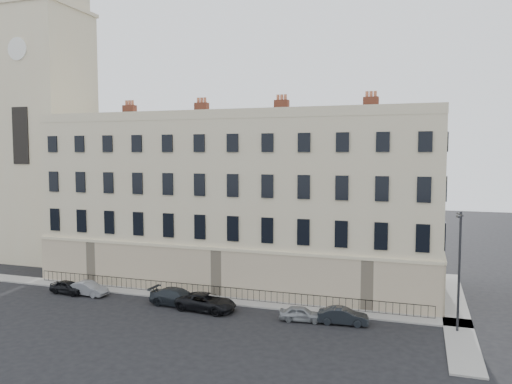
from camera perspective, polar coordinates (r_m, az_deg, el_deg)
ground at (r=36.14m, az=0.78°, el=-15.20°), size 160.00×160.00×0.00m
terrace at (r=47.51m, az=-1.72°, el=-1.17°), size 36.22×12.22×17.00m
church_tower at (r=61.79m, az=-22.84°, el=10.16°), size 8.00×8.13×44.00m
pavement_terrace at (r=44.26m, az=-9.88°, el=-11.47°), size 48.00×2.00×0.12m
pavement_east_return at (r=42.32m, az=21.78°, el=-12.48°), size 2.00×24.00×0.12m
railings at (r=42.80m, az=-4.82°, el=-11.29°), size 35.00×0.04×0.96m
car_a at (r=46.88m, az=-20.67°, el=-10.13°), size 3.51×1.71×1.15m
car_b at (r=45.81m, az=-18.66°, el=-10.40°), size 3.69×1.56×1.18m
car_c at (r=41.19m, az=-8.95°, el=-11.78°), size 4.79×2.19×1.36m
car_d at (r=39.67m, az=-5.71°, el=-12.41°), size 4.98×2.71×1.32m
car_e at (r=37.36m, az=5.18°, el=-13.68°), size 3.31×1.69×1.08m
car_f at (r=37.09m, az=9.93°, el=-13.79°), size 3.66×1.54×1.18m
streetlamp at (r=36.45m, az=22.20°, el=-7.88°), size 0.45×1.78×8.26m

